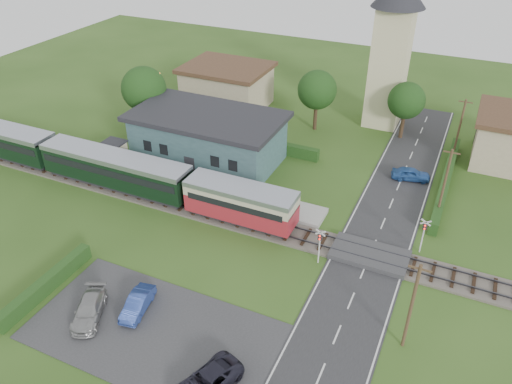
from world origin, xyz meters
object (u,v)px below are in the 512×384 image
at_px(car_park_silver, 89,310).
at_px(church_tower, 393,41).
at_px(pedestrian_near, 244,188).
at_px(car_park_dark, 207,382).
at_px(equipment_hut, 114,153).
at_px(crossing_signal_far, 424,231).
at_px(crossing_signal_near, 320,241).
at_px(pedestrian_far, 123,160).
at_px(train, 90,162).
at_px(house_west, 227,86).
at_px(car_park_blue, 138,303).
at_px(car_on_road, 411,174).
at_px(station_building, 208,137).

bearing_deg(car_park_silver, church_tower, 49.51).
bearing_deg(car_park_silver, pedestrian_near, 54.76).
relative_size(car_park_silver, car_park_dark, 0.94).
height_order(equipment_hut, crossing_signal_far, crossing_signal_far).
bearing_deg(crossing_signal_near, car_park_silver, -135.99).
relative_size(crossing_signal_near, pedestrian_far, 1.68).
relative_size(crossing_signal_near, pedestrian_near, 2.02).
relative_size(church_tower, pedestrian_near, 10.85).
distance_m(train, car_park_dark, 27.91).
distance_m(equipment_hut, pedestrian_far, 1.43).
bearing_deg(house_west, car_park_blue, -72.32).
xyz_separation_m(train, car_on_road, (29.25, 13.71, -1.48)).
height_order(pedestrian_near, pedestrian_far, pedestrian_far).
distance_m(train, crossing_signal_far, 32.15).
bearing_deg(pedestrian_far, train, 150.96).
distance_m(church_tower, car_park_blue, 40.84).
bearing_deg(car_park_blue, church_tower, 66.89).
bearing_deg(house_west, car_park_dark, -64.12).
relative_size(house_west, car_on_road, 2.84).
bearing_deg(crossing_signal_far, train, -175.73).
xyz_separation_m(house_west, pedestrian_near, (11.97, -19.60, -1.53)).
distance_m(station_building, car_on_road, 21.42).
bearing_deg(car_park_silver, car_on_road, 33.99).
bearing_deg(equipment_hut, train, -98.12).
height_order(station_building, pedestrian_far, station_building).
height_order(church_tower, car_park_silver, church_tower).
bearing_deg(equipment_hut, church_tower, 44.75).
bearing_deg(pedestrian_far, car_park_silver, -145.82).
relative_size(crossing_signal_far, car_park_blue, 0.88).
bearing_deg(car_park_silver, pedestrian_far, 95.66).
xyz_separation_m(crossing_signal_far, car_on_road, (-2.81, 11.32, -1.44)).
relative_size(crossing_signal_near, car_park_dark, 0.70).
bearing_deg(church_tower, equipment_hut, -135.25).
bearing_deg(car_on_road, house_west, 57.14).
bearing_deg(pedestrian_far, house_west, -1.14).
distance_m(church_tower, crossing_signal_near, 29.57).
bearing_deg(crossing_signal_far, crossing_signal_near, -146.31).
bearing_deg(pedestrian_near, car_park_blue, 99.30).
distance_m(equipment_hut, crossing_signal_far, 31.61).
bearing_deg(car_park_dark, pedestrian_near, 128.89).
bearing_deg(car_on_road, car_park_silver, 135.88).
bearing_deg(crossing_signal_far, pedestrian_near, 176.55).
bearing_deg(train, house_west, 81.45).
distance_m(church_tower, car_on_road, 16.59).
bearing_deg(crossing_signal_far, car_park_dark, -116.85).
height_order(train, car_park_silver, train).
distance_m(equipment_hut, train, 3.26).
bearing_deg(equipment_hut, house_west, 81.38).
height_order(church_tower, crossing_signal_far, church_tower).
bearing_deg(church_tower, pedestrian_far, -133.04).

